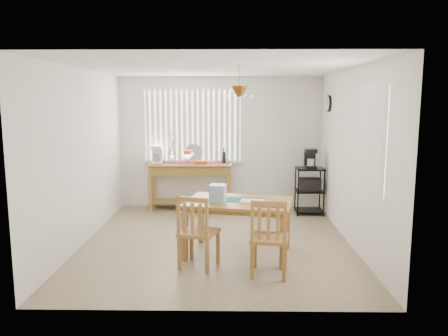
{
  "coord_description": "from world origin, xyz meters",
  "views": [
    {
      "loc": [
        0.21,
        -6.44,
        2.12
      ],
      "look_at": [
        0.1,
        0.55,
        1.05
      ],
      "focal_mm": 35.0,
      "sensor_mm": 36.0,
      "label": 1
    }
  ],
  "objects_px": {
    "wire_cart": "(309,186)",
    "chair_right": "(269,238)",
    "sideboard": "(191,175)",
    "cart_items": "(310,159)",
    "chair_left": "(198,232)",
    "dining_table": "(238,207)"
  },
  "relations": [
    {
      "from": "wire_cart",
      "to": "dining_table",
      "type": "relative_size",
      "value": 0.56
    },
    {
      "from": "wire_cart",
      "to": "chair_right",
      "type": "xyz_separation_m",
      "value": [
        -1.02,
        -3.0,
        -0.05
      ]
    },
    {
      "from": "cart_items",
      "to": "chair_left",
      "type": "distance_m",
      "value": 3.41
    },
    {
      "from": "cart_items",
      "to": "chair_left",
      "type": "relative_size",
      "value": 0.38
    },
    {
      "from": "dining_table",
      "to": "cart_items",
      "type": "bearing_deg",
      "value": 58.45
    },
    {
      "from": "sideboard",
      "to": "wire_cart",
      "type": "xyz_separation_m",
      "value": [
        2.27,
        -0.32,
        -0.16
      ]
    },
    {
      "from": "wire_cart",
      "to": "chair_right",
      "type": "bearing_deg",
      "value": -108.71
    },
    {
      "from": "chair_right",
      "to": "chair_left",
      "type": "bearing_deg",
      "value": 164.35
    },
    {
      "from": "cart_items",
      "to": "chair_left",
      "type": "bearing_deg",
      "value": -124.64
    },
    {
      "from": "sideboard",
      "to": "dining_table",
      "type": "distance_m",
      "value": 2.71
    },
    {
      "from": "wire_cart",
      "to": "cart_items",
      "type": "distance_m",
      "value": 0.52
    },
    {
      "from": "sideboard",
      "to": "cart_items",
      "type": "bearing_deg",
      "value": -7.79
    },
    {
      "from": "wire_cart",
      "to": "chair_right",
      "type": "distance_m",
      "value": 3.17
    },
    {
      "from": "cart_items",
      "to": "dining_table",
      "type": "bearing_deg",
      "value": -121.55
    },
    {
      "from": "chair_right",
      "to": "sideboard",
      "type": "bearing_deg",
      "value": 110.72
    },
    {
      "from": "sideboard",
      "to": "chair_left",
      "type": "height_order",
      "value": "chair_left"
    },
    {
      "from": "cart_items",
      "to": "chair_left",
      "type": "xyz_separation_m",
      "value": [
        -1.91,
        -2.76,
        -0.58
      ]
    },
    {
      "from": "wire_cart",
      "to": "chair_left",
      "type": "bearing_deg",
      "value": -124.73
    },
    {
      "from": "cart_items",
      "to": "chair_right",
      "type": "height_order",
      "value": "cart_items"
    },
    {
      "from": "sideboard",
      "to": "wire_cart",
      "type": "relative_size",
      "value": 1.84
    },
    {
      "from": "wire_cart",
      "to": "cart_items",
      "type": "height_order",
      "value": "cart_items"
    },
    {
      "from": "sideboard",
      "to": "chair_right",
      "type": "height_order",
      "value": "chair_right"
    }
  ]
}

